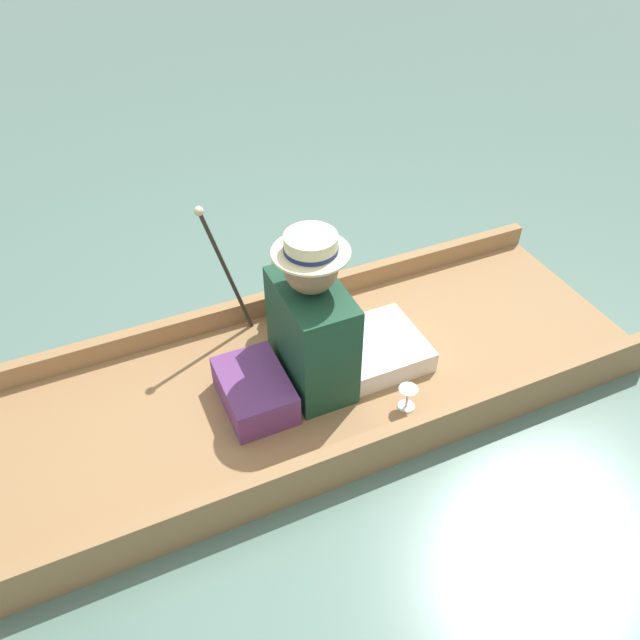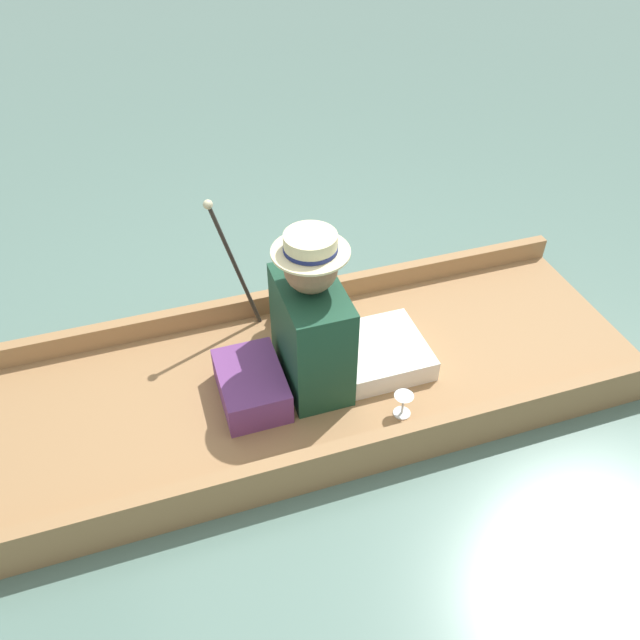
# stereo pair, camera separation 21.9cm
# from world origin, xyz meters

# --- Properties ---
(ground_plane) EXTENTS (16.00, 16.00, 0.00)m
(ground_plane) POSITION_xyz_m (0.00, 0.00, 0.00)
(ground_plane) COLOR slate
(punt_boat) EXTENTS (1.09, 3.06, 0.22)m
(punt_boat) POSITION_xyz_m (0.00, 0.00, 0.07)
(punt_boat) COLOR #997047
(punt_boat) RESTS_ON ground_plane
(seat_cushion) EXTENTS (0.40, 0.28, 0.16)m
(seat_cushion) POSITION_xyz_m (0.06, -0.34, 0.19)
(seat_cushion) COLOR #6B3875
(seat_cushion) RESTS_ON punt_boat
(seated_person) EXTENTS (0.46, 0.71, 0.79)m
(seated_person) POSITION_xyz_m (0.01, 0.02, 0.40)
(seated_person) COLOR white
(seated_person) RESTS_ON punt_boat
(teddy_bear) EXTENTS (0.27, 0.16, 0.39)m
(teddy_bear) POSITION_xyz_m (-0.40, -0.02, 0.29)
(teddy_bear) COLOR beige
(teddy_bear) RESTS_ON punt_boat
(wine_glass) EXTENTS (0.09, 0.09, 0.12)m
(wine_glass) POSITION_xyz_m (0.35, 0.26, 0.19)
(wine_glass) COLOR silver
(wine_glass) RESTS_ON punt_boat
(walking_cane) EXTENTS (0.04, 0.22, 0.75)m
(walking_cane) POSITION_xyz_m (-0.45, -0.30, 0.55)
(walking_cane) COLOR #2D2823
(walking_cane) RESTS_ON punt_boat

